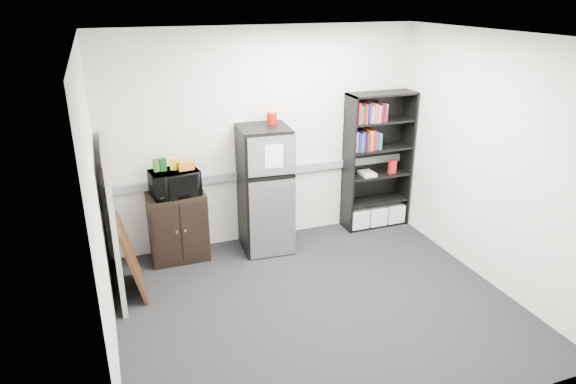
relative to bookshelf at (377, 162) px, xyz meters
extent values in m
plane|color=black|center=(-1.53, -1.57, -0.91)|extent=(4.00, 4.00, 0.00)
cube|color=white|center=(-1.53, 0.18, 0.44)|extent=(4.00, 0.02, 2.70)
cube|color=white|center=(0.47, -1.57, 0.44)|extent=(0.02, 3.50, 2.70)
cube|color=white|center=(-3.53, -1.57, 0.44)|extent=(0.02, 3.50, 2.70)
cube|color=white|center=(-1.53, -1.57, 1.79)|extent=(4.00, 3.50, 0.02)
cube|color=gray|center=(-1.53, 0.15, -0.01)|extent=(3.92, 0.05, 0.10)
cube|color=white|center=(-1.88, 0.18, 0.64)|extent=(0.14, 0.00, 0.10)
cube|color=black|center=(-0.44, -0.01, 0.01)|extent=(0.02, 0.34, 1.85)
cube|color=black|center=(0.44, -0.01, 0.01)|extent=(0.02, 0.34, 1.85)
cube|color=black|center=(0.00, 0.16, 0.01)|extent=(0.90, 0.02, 1.85)
cube|color=black|center=(0.00, -0.01, 0.92)|extent=(0.90, 0.34, 0.02)
cube|color=black|center=(0.00, -0.01, -0.89)|extent=(0.85, 0.32, 0.03)
cube|color=black|center=(0.00, -0.01, -0.54)|extent=(0.85, 0.32, 0.03)
cube|color=black|center=(0.00, -0.01, -0.17)|extent=(0.85, 0.32, 0.02)
cube|color=black|center=(0.00, -0.01, 0.20)|extent=(0.85, 0.32, 0.02)
cube|color=black|center=(0.00, -0.01, 0.57)|extent=(0.85, 0.32, 0.02)
cube|color=silver|center=(-0.28, -0.02, -0.76)|extent=(0.25, 0.30, 0.25)
cube|color=silver|center=(0.00, -0.02, -0.76)|extent=(0.25, 0.30, 0.25)
cube|color=silver|center=(0.28, -0.02, -0.76)|extent=(0.25, 0.30, 0.25)
cube|color=gray|center=(-3.43, -0.49, -0.11)|extent=(0.05, 1.30, 1.60)
cube|color=#B2B2B7|center=(-3.43, -0.49, 0.70)|extent=(0.06, 1.30, 0.02)
cube|color=black|center=(-2.71, -0.06, -0.49)|extent=(0.67, 0.42, 0.84)
cube|color=black|center=(-2.87, -0.28, -0.49)|extent=(0.31, 0.01, 0.74)
cube|color=black|center=(-2.55, -0.28, -0.49)|extent=(0.31, 0.01, 0.74)
cylinder|color=#B2B2B7|center=(-2.76, -0.29, -0.45)|extent=(0.02, 0.02, 0.02)
cylinder|color=#B2B2B7|center=(-2.66, -0.29, -0.45)|extent=(0.02, 0.02, 0.02)
imported|color=black|center=(-2.71, -0.08, 0.08)|extent=(0.59, 0.44, 0.30)
cube|color=#225217|center=(-2.89, -0.05, 0.30)|extent=(0.08, 0.07, 0.15)
cube|color=#0C380E|center=(-2.82, -0.05, 0.30)|extent=(0.07, 0.05, 0.15)
cube|color=yellow|center=(-2.70, -0.05, 0.30)|extent=(0.08, 0.07, 0.14)
cube|color=#C76413|center=(-2.57, -0.10, 0.28)|extent=(0.19, 0.12, 0.10)
cube|color=black|center=(-1.64, -0.14, -0.14)|extent=(0.63, 0.63, 1.56)
cube|color=#AEAEB2|center=(-1.64, -0.44, 0.39)|extent=(0.57, 0.06, 0.47)
cube|color=#AEAEB2|center=(-1.64, -0.44, -0.40)|extent=(0.57, 0.06, 1.00)
cube|color=black|center=(-1.64, -0.45, 0.13)|extent=(0.57, 0.04, 0.03)
cube|color=white|center=(-1.62, -0.46, 0.39)|extent=(0.21, 0.02, 0.28)
cube|color=black|center=(-1.64, -0.14, 0.65)|extent=(0.63, 0.63, 0.02)
cylinder|color=#AC0B07|center=(-1.49, -0.02, 0.74)|extent=(0.13, 0.13, 0.15)
cylinder|color=gold|center=(-1.49, -0.02, 0.83)|extent=(0.13, 0.13, 0.02)
cube|color=#301E0D|center=(-3.30, -0.65, -0.49)|extent=(0.23, 0.66, 0.83)
cube|color=beige|center=(-3.28, -0.65, -0.49)|extent=(0.17, 0.56, 0.70)
camera|label=1|loc=(-3.39, -5.75, 2.15)|focal=32.00mm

